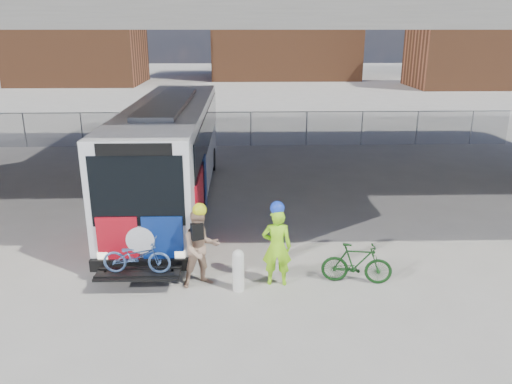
{
  "coord_description": "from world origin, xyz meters",
  "views": [
    {
      "loc": [
        0.51,
        -14.46,
        6.01
      ],
      "look_at": [
        0.9,
        -0.99,
        1.6
      ],
      "focal_mm": 35.0,
      "sensor_mm": 36.0,
      "label": 1
    }
  ],
  "objects_px": {
    "bus": "(171,145)",
    "cyclist_hivis": "(277,245)",
    "cyclist_tan": "(201,247)",
    "bike_parked": "(357,263)",
    "bollard": "(238,269)"
  },
  "relations": [
    {
      "from": "cyclist_hivis",
      "to": "bike_parked",
      "type": "bearing_deg",
      "value": -176.47
    },
    {
      "from": "cyclist_hivis",
      "to": "cyclist_tan",
      "type": "bearing_deg",
      "value": 3.6
    },
    {
      "from": "bus",
      "to": "cyclist_hivis",
      "type": "relative_size",
      "value": 5.97
    },
    {
      "from": "cyclist_hivis",
      "to": "bike_parked",
      "type": "xyz_separation_m",
      "value": [
        1.98,
        0.0,
        -0.52
      ]
    },
    {
      "from": "bollard",
      "to": "bus",
      "type": "bearing_deg",
      "value": 109.87
    },
    {
      "from": "bus",
      "to": "bike_parked",
      "type": "distance_m",
      "value": 8.42
    },
    {
      "from": "bollard",
      "to": "cyclist_tan",
      "type": "relative_size",
      "value": 0.5
    },
    {
      "from": "bollard",
      "to": "cyclist_hivis",
      "type": "height_order",
      "value": "cyclist_hivis"
    },
    {
      "from": "bollard",
      "to": "cyclist_tan",
      "type": "height_order",
      "value": "cyclist_tan"
    },
    {
      "from": "cyclist_hivis",
      "to": "bike_parked",
      "type": "relative_size",
      "value": 1.25
    },
    {
      "from": "bus",
      "to": "cyclist_hivis",
      "type": "height_order",
      "value": "bus"
    },
    {
      "from": "bus",
      "to": "cyclist_tan",
      "type": "bearing_deg",
      "value": -76.7
    },
    {
      "from": "cyclist_hivis",
      "to": "cyclist_tan",
      "type": "distance_m",
      "value": 1.83
    },
    {
      "from": "cyclist_tan",
      "to": "bike_parked",
      "type": "bearing_deg",
      "value": -22.79
    },
    {
      "from": "cyclist_hivis",
      "to": "cyclist_tan",
      "type": "xyz_separation_m",
      "value": [
        -1.83,
        -0.0,
        -0.04
      ]
    }
  ]
}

